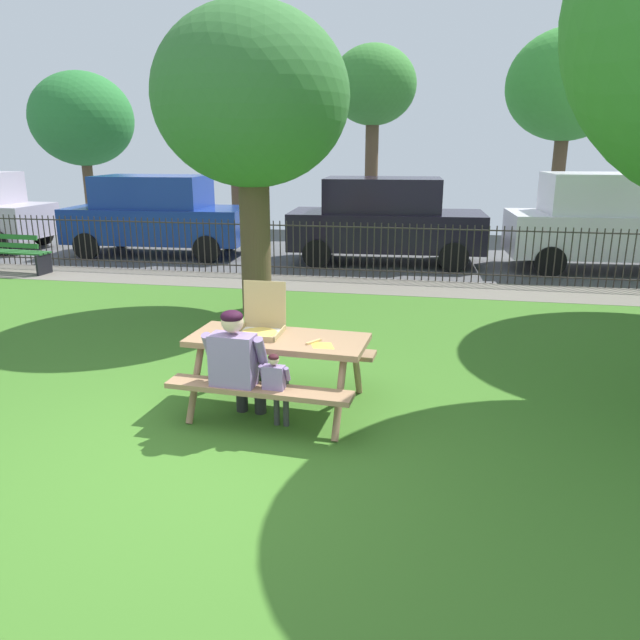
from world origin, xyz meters
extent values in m
cube|color=#3D7124|center=(0.00, 1.90, -0.01)|extent=(28.00, 11.79, 0.02)
cube|color=slate|center=(0.00, 7.09, 0.00)|extent=(28.00, 1.40, 0.01)
cube|color=#515154|center=(0.00, 11.28, -0.01)|extent=(28.00, 6.97, 0.01)
cube|color=#9D7553|center=(0.40, 1.25, 0.74)|extent=(1.85, 0.88, 0.06)
cube|color=#9D7553|center=(0.36, 0.65, 0.44)|extent=(1.81, 0.40, 0.05)
cube|color=#9D7553|center=(0.44, 1.85, 0.44)|extent=(1.81, 0.40, 0.05)
cylinder|color=#9D7553|center=(-0.37, 0.89, 0.35)|extent=(0.10, 0.44, 0.74)
cylinder|color=#9D7553|center=(-0.31, 1.71, 0.35)|extent=(0.10, 0.44, 0.74)
cylinder|color=#9D7553|center=(1.10, 0.79, 0.35)|extent=(0.10, 0.44, 0.74)
cylinder|color=#9D7553|center=(1.16, 1.62, 0.35)|extent=(0.10, 0.44, 0.74)
cube|color=tan|center=(0.19, 1.29, 0.78)|extent=(0.46, 0.46, 0.01)
cube|color=silver|center=(0.19, 1.29, 0.78)|extent=(0.42, 0.42, 0.00)
cube|color=tan|center=(0.18, 1.07, 0.80)|extent=(0.46, 0.01, 0.04)
cube|color=tan|center=(0.19, 1.51, 0.80)|extent=(0.46, 0.01, 0.04)
cube|color=tan|center=(-0.04, 1.29, 0.80)|extent=(0.01, 0.46, 0.04)
cube|color=tan|center=(0.41, 1.29, 0.80)|extent=(0.01, 0.46, 0.04)
cube|color=tan|center=(0.19, 1.53, 1.05)|extent=(0.46, 0.04, 0.46)
cylinder|color=tan|center=(0.19, 1.29, 0.79)|extent=(0.39, 0.39, 0.01)
cylinder|color=#E7C253|center=(0.19, 1.29, 0.80)|extent=(0.36, 0.36, 0.00)
pyramid|color=yellow|center=(0.89, 1.07, 0.78)|extent=(0.29, 0.28, 0.01)
cube|color=tan|center=(0.79, 1.14, 0.78)|extent=(0.13, 0.18, 0.02)
cylinder|color=#272727|center=(0.04, 1.10, 0.22)|extent=(0.12, 0.12, 0.44)
cylinder|color=#272727|center=(0.03, 0.89, 0.47)|extent=(0.18, 0.43, 0.15)
cylinder|color=#272727|center=(0.24, 1.08, 0.22)|extent=(0.12, 0.12, 0.44)
cylinder|color=#272727|center=(0.23, 0.87, 0.47)|extent=(0.18, 0.43, 0.15)
cube|color=#8C72A5|center=(0.12, 0.67, 0.70)|extent=(0.43, 0.25, 0.52)
cylinder|color=#8C72A5|center=(-0.14, 0.74, 0.80)|extent=(0.10, 0.21, 0.31)
cylinder|color=#8C72A5|center=(0.38, 0.70, 0.80)|extent=(0.10, 0.21, 0.31)
sphere|color=beige|center=(0.12, 0.69, 1.08)|extent=(0.21, 0.21, 0.21)
ellipsoid|color=black|center=(0.12, 0.68, 1.13)|extent=(0.21, 0.20, 0.12)
cylinder|color=#3C3C3C|center=(0.48, 0.85, 0.22)|extent=(0.06, 0.06, 0.44)
cylinder|color=#3C3C3C|center=(0.47, 0.75, 0.45)|extent=(0.09, 0.21, 0.07)
cylinder|color=#3C3C3C|center=(0.57, 0.84, 0.22)|extent=(0.06, 0.06, 0.44)
cylinder|color=#3C3C3C|center=(0.57, 0.74, 0.45)|extent=(0.09, 0.21, 0.07)
cube|color=#8C72A5|center=(0.51, 0.64, 0.57)|extent=(0.21, 0.12, 0.25)
cylinder|color=#8C72A5|center=(0.39, 0.68, 0.62)|extent=(0.05, 0.10, 0.15)
cylinder|color=#8C72A5|center=(0.64, 0.66, 0.62)|extent=(0.05, 0.10, 0.15)
sphere|color=beige|center=(0.51, 0.65, 0.75)|extent=(0.10, 0.10, 0.10)
ellipsoid|color=#361219|center=(0.51, 0.65, 0.77)|extent=(0.10, 0.10, 0.06)
cylinder|color=#2D2823|center=(0.00, 7.79, 1.05)|extent=(22.02, 0.03, 0.03)
cylinder|color=#2D2823|center=(0.00, 7.79, 0.17)|extent=(22.02, 0.03, 0.03)
cylinder|color=#2D2823|center=(-7.86, 7.79, 0.57)|extent=(0.02, 0.02, 1.14)
cylinder|color=#2D2823|center=(-7.72, 7.79, 0.57)|extent=(0.02, 0.02, 1.14)
cylinder|color=#2D2823|center=(-7.58, 7.79, 0.57)|extent=(0.02, 0.02, 1.14)
cylinder|color=#2D2823|center=(-7.43, 7.79, 0.57)|extent=(0.02, 0.02, 1.14)
cylinder|color=#2D2823|center=(-7.29, 7.79, 0.57)|extent=(0.02, 0.02, 1.14)
cylinder|color=#2D2823|center=(-7.15, 7.79, 0.57)|extent=(0.02, 0.02, 1.14)
cylinder|color=#2D2823|center=(-7.01, 7.79, 0.57)|extent=(0.02, 0.02, 1.14)
cylinder|color=#2D2823|center=(-6.87, 7.79, 0.57)|extent=(0.02, 0.02, 1.14)
cylinder|color=#2D2823|center=(-6.73, 7.79, 0.57)|extent=(0.02, 0.02, 1.14)
cylinder|color=#2D2823|center=(-6.59, 7.79, 0.57)|extent=(0.02, 0.02, 1.14)
cylinder|color=#2D2823|center=(-6.45, 7.79, 0.57)|extent=(0.02, 0.02, 1.14)
cylinder|color=#2D2823|center=(-6.31, 7.79, 0.57)|extent=(0.02, 0.02, 1.14)
cylinder|color=#2D2823|center=(-6.17, 7.79, 0.57)|extent=(0.02, 0.02, 1.14)
cylinder|color=#2D2823|center=(-6.03, 7.79, 0.57)|extent=(0.02, 0.02, 1.14)
cylinder|color=#2D2823|center=(-5.89, 7.79, 0.57)|extent=(0.02, 0.02, 1.14)
cylinder|color=#2D2823|center=(-5.75, 7.79, 0.57)|extent=(0.02, 0.02, 1.14)
cylinder|color=#2D2823|center=(-5.61, 7.79, 0.57)|extent=(0.02, 0.02, 1.14)
cylinder|color=#2D2823|center=(-5.47, 7.79, 0.57)|extent=(0.02, 0.02, 1.14)
cylinder|color=#2D2823|center=(-5.33, 7.79, 0.57)|extent=(0.02, 0.02, 1.14)
cylinder|color=#2D2823|center=(-5.19, 7.79, 0.57)|extent=(0.02, 0.02, 1.14)
cylinder|color=#2D2823|center=(-5.05, 7.79, 0.57)|extent=(0.02, 0.02, 1.14)
cylinder|color=#2D2823|center=(-4.91, 7.79, 0.57)|extent=(0.02, 0.02, 1.14)
cylinder|color=#2D2823|center=(-4.77, 7.79, 0.57)|extent=(0.02, 0.02, 1.14)
cylinder|color=#2D2823|center=(-4.63, 7.79, 0.57)|extent=(0.02, 0.02, 1.14)
cylinder|color=#2D2823|center=(-4.49, 7.79, 0.57)|extent=(0.02, 0.02, 1.14)
cylinder|color=#2D2823|center=(-4.35, 7.79, 0.57)|extent=(0.02, 0.02, 1.14)
cylinder|color=#2D2823|center=(-4.21, 7.79, 0.57)|extent=(0.02, 0.02, 1.14)
cylinder|color=#2D2823|center=(-4.07, 7.79, 0.57)|extent=(0.02, 0.02, 1.14)
cylinder|color=#2D2823|center=(-3.93, 7.79, 0.57)|extent=(0.02, 0.02, 1.14)
cylinder|color=#2D2823|center=(-3.79, 7.79, 0.57)|extent=(0.02, 0.02, 1.14)
cylinder|color=#2D2823|center=(-3.65, 7.79, 0.57)|extent=(0.02, 0.02, 1.14)
cylinder|color=#2D2823|center=(-3.51, 7.79, 0.57)|extent=(0.02, 0.02, 1.14)
cylinder|color=#2D2823|center=(-3.37, 7.79, 0.57)|extent=(0.02, 0.02, 1.14)
cylinder|color=#2D2823|center=(-3.23, 7.79, 0.57)|extent=(0.02, 0.02, 1.14)
cylinder|color=#2D2823|center=(-3.09, 7.79, 0.57)|extent=(0.02, 0.02, 1.14)
cylinder|color=#2D2823|center=(-2.95, 7.79, 0.57)|extent=(0.02, 0.02, 1.14)
cylinder|color=#2D2823|center=(-2.81, 7.79, 0.57)|extent=(0.02, 0.02, 1.14)
cylinder|color=#2D2823|center=(-2.67, 7.79, 0.57)|extent=(0.02, 0.02, 1.14)
cylinder|color=#2D2823|center=(-2.53, 7.79, 0.57)|extent=(0.02, 0.02, 1.14)
cylinder|color=#2D2823|center=(-2.38, 7.79, 0.57)|extent=(0.02, 0.02, 1.14)
cylinder|color=#2D2823|center=(-2.24, 7.79, 0.57)|extent=(0.02, 0.02, 1.14)
cylinder|color=#2D2823|center=(-2.10, 7.79, 0.57)|extent=(0.02, 0.02, 1.14)
cylinder|color=#2D2823|center=(-1.96, 7.79, 0.57)|extent=(0.02, 0.02, 1.14)
cylinder|color=#2D2823|center=(-1.82, 7.79, 0.57)|extent=(0.02, 0.02, 1.14)
cylinder|color=#2D2823|center=(-1.68, 7.79, 0.57)|extent=(0.02, 0.02, 1.14)
cylinder|color=#2D2823|center=(-1.54, 7.79, 0.57)|extent=(0.02, 0.02, 1.14)
cylinder|color=#2D2823|center=(-1.40, 7.79, 0.57)|extent=(0.02, 0.02, 1.14)
cylinder|color=#2D2823|center=(-1.26, 7.79, 0.57)|extent=(0.02, 0.02, 1.14)
cylinder|color=#2D2823|center=(-1.12, 7.79, 0.57)|extent=(0.02, 0.02, 1.14)
cylinder|color=#2D2823|center=(-0.98, 7.79, 0.57)|extent=(0.02, 0.02, 1.14)
cylinder|color=#2D2823|center=(-0.84, 7.79, 0.57)|extent=(0.02, 0.02, 1.14)
cylinder|color=#2D2823|center=(-0.70, 7.79, 0.57)|extent=(0.02, 0.02, 1.14)
cylinder|color=#2D2823|center=(-0.56, 7.79, 0.57)|extent=(0.02, 0.02, 1.14)
cylinder|color=#2D2823|center=(-0.42, 7.79, 0.57)|extent=(0.02, 0.02, 1.14)
cylinder|color=#2D2823|center=(-0.28, 7.79, 0.57)|extent=(0.02, 0.02, 1.14)
cylinder|color=#2D2823|center=(-0.14, 7.79, 0.57)|extent=(0.02, 0.02, 1.14)
cylinder|color=#2D2823|center=(0.00, 7.79, 0.57)|extent=(0.02, 0.02, 1.14)
cylinder|color=#2D2823|center=(0.14, 7.79, 0.57)|extent=(0.02, 0.02, 1.14)
cylinder|color=#2D2823|center=(0.28, 7.79, 0.57)|extent=(0.02, 0.02, 1.14)
cylinder|color=#2D2823|center=(0.42, 7.79, 0.57)|extent=(0.02, 0.02, 1.14)
cylinder|color=#2D2823|center=(0.56, 7.79, 0.57)|extent=(0.02, 0.02, 1.14)
cylinder|color=#2D2823|center=(0.70, 7.79, 0.57)|extent=(0.02, 0.02, 1.14)
cylinder|color=#2D2823|center=(0.84, 7.79, 0.57)|extent=(0.02, 0.02, 1.14)
cylinder|color=#2D2823|center=(0.98, 7.79, 0.57)|extent=(0.02, 0.02, 1.14)
cylinder|color=#2D2823|center=(1.12, 7.79, 0.57)|extent=(0.02, 0.02, 1.14)
cylinder|color=#2D2823|center=(1.26, 7.79, 0.57)|extent=(0.02, 0.02, 1.14)
cylinder|color=#2D2823|center=(1.40, 7.79, 0.57)|extent=(0.02, 0.02, 1.14)
cylinder|color=#2D2823|center=(1.54, 7.79, 0.57)|extent=(0.02, 0.02, 1.14)
cylinder|color=#2D2823|center=(1.68, 7.79, 0.57)|extent=(0.02, 0.02, 1.14)
cylinder|color=#2D2823|center=(1.82, 7.79, 0.57)|extent=(0.02, 0.02, 1.14)
cylinder|color=#2D2823|center=(1.96, 7.79, 0.57)|extent=(0.02, 0.02, 1.14)
cylinder|color=#2D2823|center=(2.10, 7.79, 0.57)|extent=(0.02, 0.02, 1.14)
cylinder|color=#2D2823|center=(2.24, 7.79, 0.57)|extent=(0.02, 0.02, 1.14)
cylinder|color=#2D2823|center=(2.38, 7.79, 0.57)|extent=(0.02, 0.02, 1.14)
cylinder|color=#2D2823|center=(2.53, 7.79, 0.57)|extent=(0.02, 0.02, 1.14)
cylinder|color=#2D2823|center=(2.67, 7.79, 0.57)|extent=(0.02, 0.02, 1.14)
cylinder|color=#2D2823|center=(2.81, 7.79, 0.57)|extent=(0.02, 0.02, 1.14)
cylinder|color=#2D2823|center=(2.95, 7.79, 0.57)|extent=(0.02, 0.02, 1.14)
cylinder|color=#2D2823|center=(3.09, 7.79, 0.57)|extent=(0.02, 0.02, 1.14)
cylinder|color=#2D2823|center=(3.23, 7.79, 0.57)|extent=(0.02, 0.02, 1.14)
cylinder|color=#2D2823|center=(3.37, 7.79, 0.57)|extent=(0.02, 0.02, 1.14)
cylinder|color=#2D2823|center=(3.51, 7.79, 0.57)|extent=(0.02, 0.02, 1.14)
cylinder|color=#2D2823|center=(3.65, 7.79, 0.57)|extent=(0.02, 0.02, 1.14)
cylinder|color=#2D2823|center=(3.79, 7.79, 0.57)|extent=(0.02, 0.02, 1.14)
cylinder|color=#2D2823|center=(3.93, 7.79, 0.57)|extent=(0.02, 0.02, 1.14)
cylinder|color=#2D2823|center=(4.07, 7.79, 0.57)|extent=(0.02, 0.02, 1.14)
cylinder|color=#2D2823|center=(4.21, 7.79, 0.57)|extent=(0.02, 0.02, 1.14)
cylinder|color=#2D2823|center=(4.35, 7.79, 0.57)|extent=(0.02, 0.02, 1.14)
cylinder|color=#2D2823|center=(4.49, 7.79, 0.57)|extent=(0.02, 0.02, 1.14)
cylinder|color=#2D2823|center=(4.63, 7.79, 0.57)|extent=(0.02, 0.02, 1.14)
cylinder|color=#2D2823|center=(4.77, 7.79, 0.57)|extent=(0.02, 0.02, 1.14)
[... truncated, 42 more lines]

